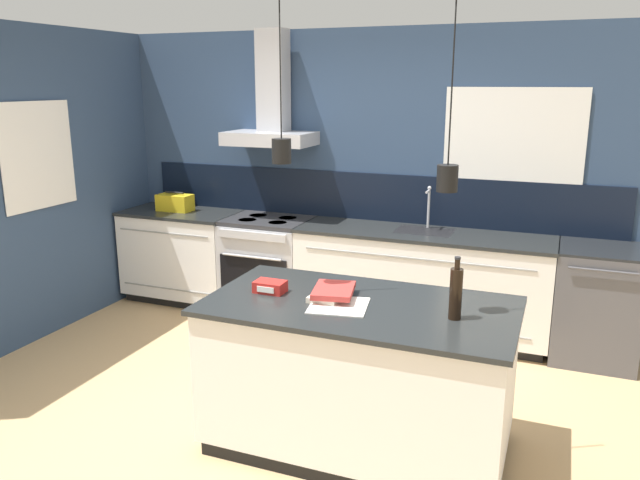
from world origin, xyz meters
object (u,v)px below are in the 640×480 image
(red_supply_box, at_px, (270,287))
(bottle_on_island, at_px, (456,293))
(dishwasher, at_px, (596,304))
(yellow_toolbox, at_px, (175,203))
(book_stack, at_px, (332,292))
(oven_range, at_px, (268,266))

(red_supply_box, bearing_deg, bottle_on_island, -1.56)
(dishwasher, height_order, yellow_toolbox, yellow_toolbox)
(bottle_on_island, distance_m, book_stack, 0.74)
(oven_range, bearing_deg, bottle_on_island, -42.79)
(oven_range, relative_size, red_supply_box, 4.96)
(bottle_on_island, bearing_deg, oven_range, 137.21)
(yellow_toolbox, bearing_deg, dishwasher, -0.00)
(red_supply_box, relative_size, yellow_toolbox, 0.54)
(book_stack, xyz_separation_m, red_supply_box, (-0.38, -0.03, -0.00))
(bottle_on_island, bearing_deg, book_stack, 175.17)
(book_stack, xyz_separation_m, yellow_toolbox, (-2.33, 1.84, 0.04))
(red_supply_box, xyz_separation_m, yellow_toolbox, (-1.95, 1.87, 0.05))
(dishwasher, bearing_deg, oven_range, -179.92)
(book_stack, bearing_deg, yellow_toolbox, 141.74)
(oven_range, xyz_separation_m, bottle_on_island, (2.05, -1.89, 0.60))
(oven_range, distance_m, dishwasher, 2.85)
(bottle_on_island, height_order, yellow_toolbox, bottle_on_island)
(bottle_on_island, xyz_separation_m, red_supply_box, (-1.11, 0.03, -0.11))
(dishwasher, height_order, book_stack, book_stack)
(dishwasher, bearing_deg, book_stack, -129.72)
(oven_range, height_order, dishwasher, same)
(book_stack, bearing_deg, oven_range, 125.78)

